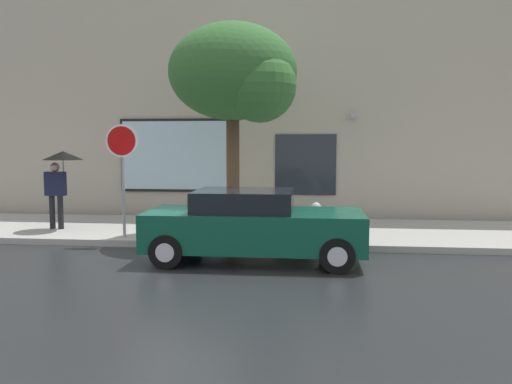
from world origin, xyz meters
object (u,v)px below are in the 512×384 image
(fire_hydrant, at_px, (316,220))
(parked_car, at_px, (253,226))
(pedestrian_with_umbrella, at_px, (60,167))
(street_tree, at_px, (238,76))
(stop_sign, at_px, (122,158))

(fire_hydrant, bearing_deg, parked_car, -122.37)
(parked_car, bearing_deg, pedestrian_with_umbrella, 155.37)
(pedestrian_with_umbrella, relative_size, street_tree, 0.40)
(street_tree, xyz_separation_m, stop_sign, (-2.58, -0.74, -1.91))
(parked_car, height_order, fire_hydrant, parked_car)
(parked_car, distance_m, fire_hydrant, 2.33)
(pedestrian_with_umbrella, xyz_separation_m, stop_sign, (2.00, -0.98, 0.27))
(street_tree, bearing_deg, pedestrian_with_umbrella, 177.10)
(street_tree, relative_size, stop_sign, 1.92)
(parked_car, relative_size, pedestrian_with_umbrella, 2.14)
(parked_car, xyz_separation_m, street_tree, (-0.61, 2.15, 3.20))
(fire_hydrant, relative_size, street_tree, 0.16)
(parked_car, height_order, street_tree, street_tree)
(street_tree, bearing_deg, stop_sign, -163.88)
(pedestrian_with_umbrella, distance_m, stop_sign, 2.24)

